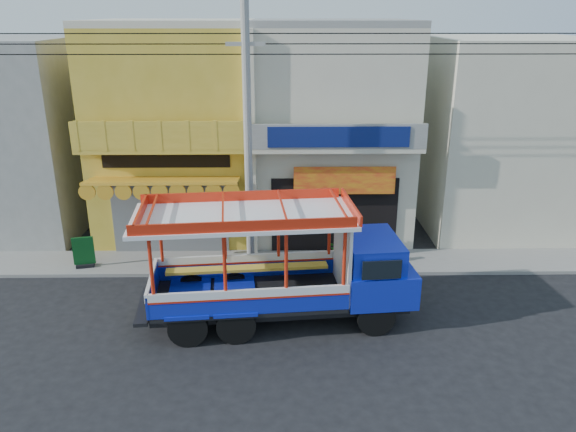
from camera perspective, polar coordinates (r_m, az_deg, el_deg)
The scene contains 13 objects.
ground at distance 16.65m, azimuth -0.81°, elevation -10.70°, with size 90.00×90.00×0.00m, color black.
sidewalk at distance 20.17m, azimuth -0.82°, elevation -4.73°, with size 30.00×2.00×0.12m, color slate.
shophouse_left at distance 23.06m, azimuth -10.99°, elevation 8.68°, with size 6.00×7.50×8.24m.
shophouse_right at distance 22.79m, azimuth 4.21°, elevation 8.85°, with size 6.00×6.75×8.24m.
party_pilaster at distance 19.71m, azimuth -3.81°, elevation 6.77°, with size 0.35×0.30×8.00m, color beige.
filler_building_left at distance 25.33m, azimuth -26.84°, elevation 7.18°, with size 6.00×6.00×7.60m, color gray.
filler_building_right at distance 24.51m, azimuth 20.87°, elevation 7.66°, with size 6.00×6.00×7.60m, color beige.
utility_pole at distance 17.97m, azimuth -3.65°, elevation 8.85°, with size 28.00×0.26×9.00m.
songthaew_truck at distance 15.97m, azimuth 1.03°, elevation -5.04°, with size 7.93×3.20×3.61m.
green_sign at distance 20.76m, azimuth -20.02°, elevation -3.69°, with size 0.72×0.46×1.10m.
potted_plant_a at distance 19.98m, azimuth 5.28°, elevation -3.40°, with size 0.84×0.73×0.94m, color #1B5919.
potted_plant_b at distance 19.90m, azimuth 8.85°, elevation -3.63°, with size 0.53×0.43×0.96m, color #1B5919.
potted_plant_c at distance 20.76m, azimuth 8.76°, elevation -2.57°, with size 0.55×0.55×0.98m, color #1B5919.
Camera 1 is at (0.02, -14.31, 8.51)m, focal length 35.00 mm.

